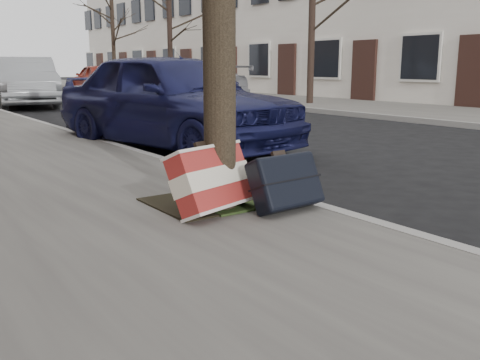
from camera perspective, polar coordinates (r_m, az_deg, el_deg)
ground at (r=5.13m, az=23.24°, el=-3.05°), size 120.00×120.00×0.00m
far_sidewalk at (r=21.33m, az=-0.85°, el=8.88°), size 4.00×70.00×0.12m
house_far at (r=25.55m, az=8.17°, el=17.24°), size 6.70×40.00×7.20m
dirt_patch at (r=4.52m, az=-3.84°, el=-2.36°), size 0.85×0.85×0.02m
suitcase_red at (r=4.15m, az=-3.02°, el=0.03°), size 0.77×0.56×0.54m
suitcase_navy at (r=4.24m, az=4.87°, el=-0.17°), size 0.62×0.39×0.47m
car_near_front at (r=8.28m, az=-7.18°, el=8.50°), size 2.52×4.64×1.50m
car_near_mid at (r=18.17m, az=-21.82°, el=9.69°), size 2.43×4.85×1.53m
car_far_front at (r=17.42m, az=-4.55°, el=10.08°), size 2.36×4.70×1.31m
car_far_back at (r=25.25m, az=-14.99°, el=10.39°), size 1.79×4.07×1.36m
tree_far_a at (r=16.96m, az=7.69°, el=16.79°), size 0.21×0.21×5.11m
tree_far_b at (r=24.37m, az=-7.50°, el=15.09°), size 0.22×0.22×4.91m
tree_far_c at (r=30.10m, az=-13.36°, el=14.07°), size 0.21×0.21×4.68m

